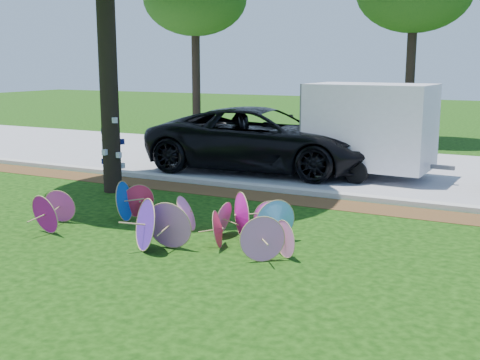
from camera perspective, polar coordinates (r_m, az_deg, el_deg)
The scene contains 7 objects.
ground at distance 10.35m, azimuth -7.56°, elevation -6.56°, with size 90.00×90.00×0.00m, color black.
mulch_strip at distance 14.15m, azimuth 2.79°, elevation -1.64°, with size 90.00×1.00×0.01m, color #472D16.
curb at distance 14.77m, azimuth 3.91°, elevation -0.89°, with size 90.00×0.30×0.12m, color #B7B5AD.
street at distance 18.60m, azimuth 8.94°, elevation 1.33°, with size 90.00×8.00×0.01m, color gray.
parasol_pile at distance 10.86m, azimuth -5.58°, elevation -3.57°, with size 5.48×2.37×0.91m.
black_van at distance 17.47m, azimuth 2.18°, elevation 3.85°, with size 3.05×6.61×1.84m, color black.
cargo_trailer at distance 16.75m, azimuth 12.27°, elevation 5.05°, with size 3.22×2.04×2.85m, color silver.
Camera 1 is at (5.64, -8.10, 3.13)m, focal length 45.00 mm.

